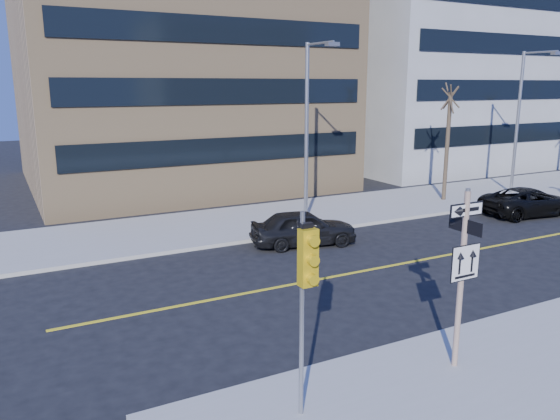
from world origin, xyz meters
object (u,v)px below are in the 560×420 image
streetlight_b (522,113)px  street_tree_west (450,100)px  sign_pole (462,269)px  traffic_signal (307,274)px  parked_car_a (303,228)px  parked_car_c (530,202)px  streetlight_a (309,121)px

streetlight_b → street_tree_west: (-5.00, 0.54, 0.77)m
sign_pole → street_tree_west: (13.00, 13.81, 3.09)m
traffic_signal → streetlight_b: 25.83m
parked_car_a → parked_car_c: size_ratio=0.86×
parked_car_a → parked_car_c: (12.53, -0.73, -0.03)m
parked_car_a → parked_car_c: 12.55m
parked_car_a → streetlight_a: size_ratio=0.53×
parked_car_a → streetlight_a: 5.44m
streetlight_b → parked_car_a: bearing=-169.3°
parked_car_c → sign_pole: bearing=131.6°
sign_pole → parked_car_c: sign_pole is taller
traffic_signal → parked_car_c: bearing=27.5°
traffic_signal → street_tree_west: size_ratio=0.63×
sign_pole → streetlight_a: 14.05m
streetlight_b → street_tree_west: streetlight_b is taller
parked_car_c → street_tree_west: bearing=27.6°
sign_pole → parked_car_a: size_ratio=0.96×
streetlight_a → street_tree_west: bearing=3.5°
sign_pole → parked_car_c: bearing=33.2°
parked_car_c → streetlight_a: (-10.51, 3.77, 4.07)m
traffic_signal → streetlight_b: (22.00, 13.42, 1.73)m
street_tree_west → traffic_signal: bearing=-140.6°
street_tree_west → streetlight_b: bearing=-6.2°
parked_car_c → parked_car_a: bearing=95.0°
sign_pole → streetlight_b: bearing=36.4°
streetlight_a → streetlight_b: bearing=0.0°
parked_car_c → street_tree_west: 6.65m
traffic_signal → parked_car_a: bearing=60.1°
traffic_signal → sign_pole: bearing=2.1°
parked_car_a → streetlight_b: 16.80m
sign_pole → traffic_signal: sign_pole is taller
sign_pole → parked_car_a: sign_pole is taller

